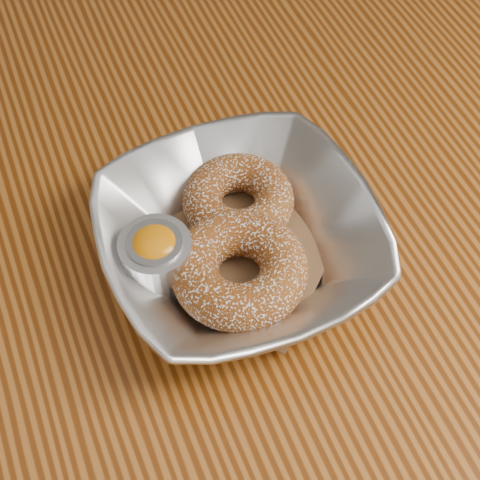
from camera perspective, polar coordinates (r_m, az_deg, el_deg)
name	(u,v)px	position (r m, az deg, el deg)	size (l,w,h in m)	color
ground_plane	(240,462)	(1.35, 0.02, -16.85)	(4.00, 4.00, 0.00)	#565659
table	(240,257)	(0.76, 0.04, -1.35)	(1.20, 0.80, 0.75)	brown
serving_bowl	(240,241)	(0.62, 0.00, -0.07)	(0.23, 0.23, 0.06)	silver
parchment	(240,254)	(0.64, 0.00, -1.09)	(0.14, 0.14, 0.00)	brown
donut_back	(238,200)	(0.65, -0.13, 3.12)	(0.10, 0.10, 0.03)	brown
donut_front	(239,269)	(0.60, -0.06, -2.29)	(0.11, 0.11, 0.04)	brown
ramekin	(157,257)	(0.61, -6.49, -1.34)	(0.06, 0.06, 0.06)	silver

